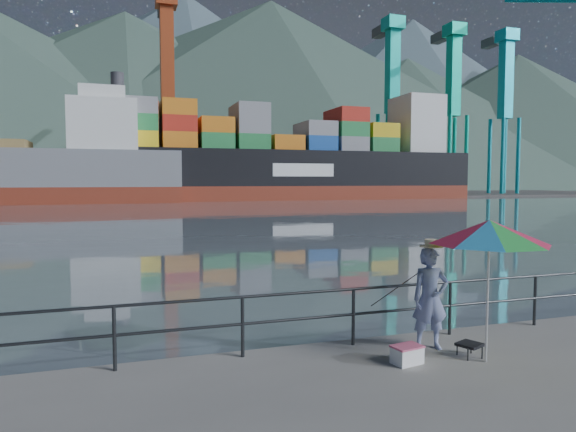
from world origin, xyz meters
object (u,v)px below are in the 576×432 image
object	(u,v)px
fisherman	(430,298)
beach_umbrella	(489,232)
cooler_bag	(407,355)
container_ship	(303,163)

from	to	relation	value
fisherman	beach_umbrella	size ratio (longest dim) A/B	0.73
cooler_bag	container_ship	xyz separation A→B (m)	(24.37, 73.18, 5.70)
container_ship	cooler_bag	bearing A→B (deg)	-108.42
cooler_bag	container_ship	size ratio (longest dim) A/B	0.01
fisherman	container_ship	world-z (taller)	container_ship
fisherman	beach_umbrella	xyz separation A→B (m)	(0.49, -0.85, 1.21)
container_ship	beach_umbrella	bearing A→B (deg)	-107.46
beach_umbrella	cooler_bag	xyz separation A→B (m)	(-1.24, 0.33, -1.96)
beach_umbrella	cooler_bag	distance (m)	2.35
cooler_bag	fisherman	bearing A→B (deg)	23.97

